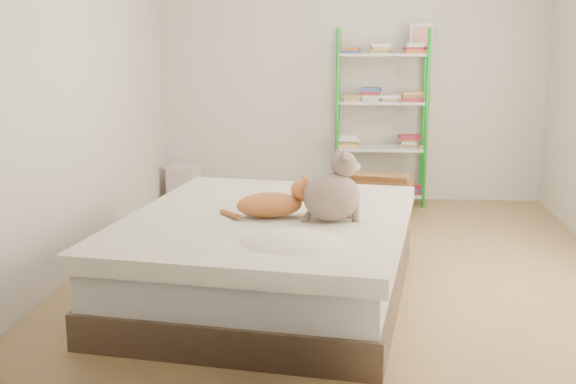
# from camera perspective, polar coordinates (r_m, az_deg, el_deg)

# --- Properties ---
(room) EXTENTS (3.81, 4.21, 2.61)m
(room) POSITION_cam_1_polar(r_m,az_deg,el_deg) (5.15, 4.94, 8.55)
(room) COLOR #A78649
(room) RESTS_ON ground
(bed) EXTENTS (1.96, 2.32, 0.54)m
(bed) POSITION_cam_1_polar(r_m,az_deg,el_deg) (4.57, -1.58, -5.08)
(bed) COLOR #453428
(bed) RESTS_ON ground
(orange_cat) EXTENTS (0.53, 0.36, 0.19)m
(orange_cat) POSITION_cam_1_polar(r_m,az_deg,el_deg) (4.42, -1.48, -0.77)
(orange_cat) COLOR #D46A40
(orange_cat) RESTS_ON bed
(grey_cat) EXTENTS (0.46, 0.42, 0.43)m
(grey_cat) POSITION_cam_1_polar(r_m,az_deg,el_deg) (4.30, 3.51, 0.44)
(grey_cat) COLOR #8F705E
(grey_cat) RESTS_ON bed
(shelf_unit) EXTENTS (0.91, 0.36, 1.74)m
(shelf_unit) POSITION_cam_1_polar(r_m,az_deg,el_deg) (7.07, 7.41, 6.05)
(shelf_unit) COLOR green
(shelf_unit) RESTS_ON ground
(cardboard_box) EXTENTS (0.63, 0.62, 0.44)m
(cardboard_box) POSITION_cam_1_polar(r_m,az_deg,el_deg) (6.61, 7.22, -0.35)
(cardboard_box) COLOR #B46D48
(cardboard_box) RESTS_ON ground
(white_bin) EXTENTS (0.35, 0.32, 0.36)m
(white_bin) POSITION_cam_1_polar(r_m,az_deg,el_deg) (7.33, -8.21, 0.78)
(white_bin) COLOR beige
(white_bin) RESTS_ON ground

